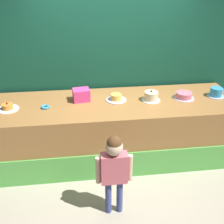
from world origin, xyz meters
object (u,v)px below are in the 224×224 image
object	(u,v)px
cake_far_left	(8,107)
cake_far_right	(216,92)
cake_center	(151,96)
child_figure	(114,166)
cake_right	(184,96)
donut	(45,107)
pink_box	(81,95)
cake_left	(116,98)

from	to	relation	value
cake_far_left	cake_far_right	xyz separation A→B (m)	(3.11, 0.07, 0.03)
cake_center	child_figure	bearing A→B (deg)	-121.31
child_figure	cake_center	distance (m)	1.40
cake_right	donut	bearing A→B (deg)	-177.94
cake_center	cake_far_right	xyz separation A→B (m)	(1.04, 0.03, -0.00)
pink_box	cake_far_left	distance (m)	1.05
pink_box	cake_left	world-z (taller)	pink_box
cake_far_left	cake_center	xyz separation A→B (m)	(2.07, 0.04, 0.03)
pink_box	cake_far_left	size ratio (longest dim) A/B	0.81
cake_center	cake_right	distance (m)	0.52
donut	cake_left	bearing A→B (deg)	7.32
child_figure	pink_box	world-z (taller)	pink_box
cake_far_left	cake_left	world-z (taller)	cake_far_left
donut	cake_far_right	xyz separation A→B (m)	(2.59, 0.09, 0.05)
cake_left	cake_far_right	world-z (taller)	cake_far_right
cake_far_left	cake_center	size ratio (longest dim) A/B	1.08
cake_left	cake_far_right	size ratio (longest dim) A/B	1.18
cake_far_right	cake_center	bearing A→B (deg)	-178.57
cake_right	cake_center	bearing A→B (deg)	-178.38
cake_far_right	cake_left	bearing A→B (deg)	178.26
donut	cake_left	distance (m)	1.04
child_figure	cake_far_left	size ratio (longest dim) A/B	3.73
cake_right	child_figure	bearing A→B (deg)	-136.11
cake_center	cake_right	size ratio (longest dim) A/B	0.87
pink_box	cake_left	bearing A→B (deg)	-6.38
child_figure	cake_far_left	distance (m)	1.79
cake_left	child_figure	bearing A→B (deg)	-98.77
cake_left	cake_right	world-z (taller)	cake_right
child_figure	cake_far_left	bearing A→B (deg)	140.45
cake_left	cake_far_right	distance (m)	1.55
child_figure	pink_box	size ratio (longest dim) A/B	4.58
cake_far_left	cake_right	xyz separation A→B (m)	(2.59, 0.06, 0.01)
cake_right	cake_far_right	bearing A→B (deg)	1.25
cake_center	cake_right	xyz separation A→B (m)	(0.52, 0.01, -0.02)
cake_far_left	cake_right	bearing A→B (deg)	1.22
donut	cake_right	distance (m)	2.07
pink_box	cake_center	xyz separation A→B (m)	(1.04, -0.13, -0.02)
child_figure	cake_far_right	world-z (taller)	child_figure
child_figure	cake_right	world-z (taller)	child_figure
child_figure	pink_box	xyz separation A→B (m)	(-0.33, 1.30, 0.32)
child_figure	cake_right	xyz separation A→B (m)	(1.23, 1.18, 0.28)
pink_box	cake_far_left	xyz separation A→B (m)	(-1.04, -0.17, -0.06)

